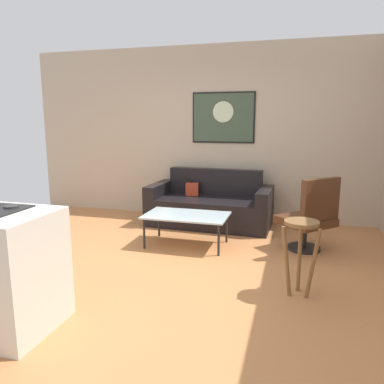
{
  "coord_description": "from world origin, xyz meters",
  "views": [
    {
      "loc": [
        1.33,
        -3.62,
        1.6
      ],
      "look_at": [
        0.07,
        0.9,
        0.7
      ],
      "focal_mm": 34.79,
      "sensor_mm": 36.0,
      "label": 1
    }
  ],
  "objects_px": {
    "coffee_table": "(186,217)",
    "wall_painting": "(223,118)",
    "bar_stool": "(301,239)",
    "armchair": "(311,216)",
    "couch": "(210,207)"
  },
  "relations": [
    {
      "from": "couch",
      "to": "wall_painting",
      "type": "xyz_separation_m",
      "value": [
        0.1,
        0.48,
        1.37
      ]
    },
    {
      "from": "bar_stool",
      "to": "wall_painting",
      "type": "xyz_separation_m",
      "value": [
        -1.24,
        2.62,
        1.12
      ]
    },
    {
      "from": "bar_stool",
      "to": "wall_painting",
      "type": "height_order",
      "value": "wall_painting"
    },
    {
      "from": "couch",
      "to": "bar_stool",
      "type": "xyz_separation_m",
      "value": [
        1.33,
        -2.14,
        0.25
      ]
    },
    {
      "from": "coffee_table",
      "to": "armchair",
      "type": "xyz_separation_m",
      "value": [
        1.53,
        0.18,
        0.07
      ]
    },
    {
      "from": "coffee_table",
      "to": "bar_stool",
      "type": "relative_size",
      "value": 1.5
    },
    {
      "from": "couch",
      "to": "armchair",
      "type": "distance_m",
      "value": 1.72
    },
    {
      "from": "armchair",
      "to": "wall_painting",
      "type": "bearing_deg",
      "value": 135.09
    },
    {
      "from": "armchair",
      "to": "wall_painting",
      "type": "relative_size",
      "value": 0.92
    },
    {
      "from": "couch",
      "to": "bar_stool",
      "type": "height_order",
      "value": "couch"
    },
    {
      "from": "coffee_table",
      "to": "wall_painting",
      "type": "xyz_separation_m",
      "value": [
        0.16,
        1.55,
        1.27
      ]
    },
    {
      "from": "coffee_table",
      "to": "wall_painting",
      "type": "distance_m",
      "value": 2.01
    },
    {
      "from": "wall_painting",
      "to": "armchair",
      "type": "bearing_deg",
      "value": -44.91
    },
    {
      "from": "armchair",
      "to": "bar_stool",
      "type": "relative_size",
      "value": 1.32
    },
    {
      "from": "armchair",
      "to": "bar_stool",
      "type": "bearing_deg",
      "value": -95.95
    }
  ]
}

